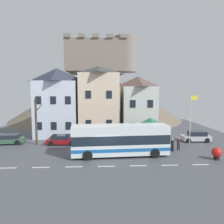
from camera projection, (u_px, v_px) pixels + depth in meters
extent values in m
cube|color=#4A4D53|center=(106.00, 159.00, 22.46)|extent=(40.00, 60.00, 0.06)
cube|color=silver|center=(8.00, 168.00, 19.71)|extent=(1.60, 0.20, 0.01)
cube|color=silver|center=(41.00, 167.00, 19.86)|extent=(1.60, 0.20, 0.01)
cube|color=silver|center=(74.00, 167.00, 20.00)|extent=(1.60, 0.20, 0.01)
cube|color=silver|center=(106.00, 166.00, 20.15)|extent=(1.60, 0.20, 0.01)
cube|color=silver|center=(138.00, 166.00, 20.30)|extent=(1.60, 0.20, 0.01)
cube|color=silver|center=(170.00, 165.00, 20.44)|extent=(1.60, 0.20, 0.01)
cube|color=silver|center=(201.00, 165.00, 20.59)|extent=(1.60, 0.20, 0.01)
cube|color=silver|center=(58.00, 109.00, 33.58)|extent=(6.20, 5.91, 8.44)
pyramid|color=#2D3140|center=(57.00, 75.00, 33.06)|extent=(6.20, 5.91, 2.01)
cube|color=black|center=(39.00, 126.00, 30.72)|extent=(0.80, 0.06, 1.10)
cube|color=black|center=(54.00, 126.00, 30.82)|extent=(0.80, 0.06, 1.10)
cube|color=black|center=(68.00, 126.00, 30.93)|extent=(0.80, 0.06, 1.10)
cube|color=black|center=(38.00, 100.00, 30.36)|extent=(0.80, 0.06, 1.10)
cube|color=black|center=(53.00, 100.00, 30.46)|extent=(0.80, 0.06, 1.10)
cube|color=black|center=(68.00, 100.00, 30.56)|extent=(0.80, 0.06, 1.10)
cube|color=beige|center=(99.00, 105.00, 34.24)|extent=(5.95, 6.72, 9.61)
pyramid|color=#393D3B|center=(99.00, 70.00, 33.70)|extent=(5.95, 6.72, 1.22)
cube|color=black|center=(89.00, 124.00, 31.04)|extent=(0.80, 0.06, 1.10)
cube|color=black|center=(109.00, 124.00, 31.18)|extent=(0.80, 0.06, 1.10)
cube|color=black|center=(88.00, 95.00, 30.63)|extent=(0.80, 0.06, 1.10)
cube|color=black|center=(109.00, 95.00, 30.77)|extent=(0.80, 0.06, 1.10)
cube|color=beige|center=(138.00, 111.00, 34.50)|extent=(5.09, 6.45, 7.64)
pyramid|color=brown|center=(138.00, 82.00, 34.04)|extent=(5.09, 6.45, 1.61)
cube|color=black|center=(133.00, 127.00, 31.40)|extent=(0.80, 0.06, 1.10)
cube|color=black|center=(150.00, 126.00, 31.52)|extent=(0.80, 0.06, 1.10)
cube|color=black|center=(133.00, 104.00, 31.07)|extent=(0.80, 0.06, 1.10)
cube|color=black|center=(150.00, 104.00, 31.20)|extent=(0.80, 0.06, 1.10)
cone|color=#675B4B|center=(97.00, 94.00, 54.67)|extent=(41.59, 41.59, 12.37)
cube|color=gray|center=(96.00, 59.00, 53.81)|extent=(13.74, 13.74, 7.04)
cylinder|color=gray|center=(125.00, 55.00, 50.68)|extent=(5.31, 5.31, 8.13)
cube|color=gray|center=(67.00, 35.00, 46.30)|extent=(1.53, 0.70, 0.81)
cube|color=gray|center=(81.00, 36.00, 46.45)|extent=(1.53, 0.70, 0.81)
cube|color=gray|center=(96.00, 36.00, 46.59)|extent=(1.53, 0.70, 0.81)
cube|color=gray|center=(110.00, 36.00, 46.74)|extent=(1.53, 0.70, 0.81)
cube|color=gray|center=(124.00, 36.00, 46.89)|extent=(1.53, 0.70, 0.81)
cube|color=silver|center=(120.00, 148.00, 23.41)|extent=(10.46, 3.20, 1.18)
cube|color=#1959A5|center=(120.00, 147.00, 23.40)|extent=(10.48, 3.23, 0.36)
cube|color=#19232D|center=(120.00, 138.00, 23.30)|extent=(10.36, 3.16, 0.99)
cube|color=silver|center=(120.00, 129.00, 23.21)|extent=(10.46, 3.20, 0.93)
cube|color=#19232D|center=(166.00, 137.00, 23.89)|extent=(0.20, 2.13, 0.95)
cylinder|color=black|center=(148.00, 147.00, 25.04)|extent=(1.02, 0.34, 1.00)
cylinder|color=black|center=(155.00, 153.00, 22.63)|extent=(1.02, 0.34, 1.00)
cylinder|color=black|center=(87.00, 149.00, 24.25)|extent=(1.02, 0.34, 1.00)
cylinder|color=black|center=(88.00, 155.00, 21.84)|extent=(1.02, 0.34, 1.00)
cylinder|color=#473D33|center=(135.00, 135.00, 28.79)|extent=(0.14, 0.14, 2.40)
cylinder|color=#473D33|center=(159.00, 134.00, 28.95)|extent=(0.14, 0.14, 2.40)
cylinder|color=#473D33|center=(139.00, 140.00, 25.51)|extent=(0.14, 0.14, 2.40)
cylinder|color=#473D33|center=(167.00, 140.00, 25.67)|extent=(0.14, 0.14, 2.40)
pyramid|color=#266A4C|center=(150.00, 123.00, 27.05)|extent=(3.60, 3.60, 1.24)
cube|color=silver|center=(196.00, 138.00, 30.02)|extent=(3.90, 1.89, 0.65)
cube|color=#1E232D|center=(197.00, 133.00, 29.96)|extent=(2.36, 1.61, 0.59)
cylinder|color=black|center=(189.00, 140.00, 29.23)|extent=(0.65, 0.23, 0.64)
cylinder|color=black|center=(185.00, 138.00, 30.85)|extent=(0.65, 0.23, 0.64)
cylinder|color=black|center=(207.00, 140.00, 29.23)|extent=(0.65, 0.23, 0.64)
cylinder|color=black|center=(202.00, 138.00, 30.86)|extent=(0.65, 0.23, 0.64)
cube|color=maroon|center=(63.00, 141.00, 28.42)|extent=(4.10, 1.95, 0.57)
cube|color=#1E232D|center=(61.00, 137.00, 28.36)|extent=(2.48, 1.67, 0.48)
cylinder|color=black|center=(74.00, 140.00, 29.29)|extent=(0.65, 0.23, 0.64)
cylinder|color=black|center=(72.00, 143.00, 27.59)|extent=(0.65, 0.23, 0.64)
cylinder|color=black|center=(54.00, 140.00, 29.27)|extent=(0.65, 0.23, 0.64)
cylinder|color=black|center=(51.00, 143.00, 27.57)|extent=(0.65, 0.23, 0.64)
cube|color=silver|center=(153.00, 138.00, 29.99)|extent=(4.26, 2.02, 0.65)
cube|color=#1E232D|center=(154.00, 134.00, 29.95)|extent=(2.58, 1.72, 0.51)
cylinder|color=black|center=(145.00, 141.00, 29.01)|extent=(0.65, 0.23, 0.64)
cylinder|color=black|center=(141.00, 138.00, 30.73)|extent=(0.65, 0.23, 0.64)
cylinder|color=black|center=(164.00, 140.00, 29.28)|extent=(0.65, 0.23, 0.64)
cylinder|color=black|center=(160.00, 138.00, 31.00)|extent=(0.65, 0.23, 0.64)
cube|color=#32553B|center=(8.00, 140.00, 28.62)|extent=(4.41, 2.40, 0.57)
cube|color=#1E232D|center=(9.00, 136.00, 28.61)|extent=(2.72, 1.94, 0.50)
cylinder|color=black|center=(17.00, 142.00, 28.06)|extent=(0.66, 0.29, 0.64)
cylinder|color=black|center=(20.00, 140.00, 29.74)|extent=(0.66, 0.29, 0.64)
cylinder|color=black|center=(178.00, 146.00, 25.86)|extent=(0.15, 0.15, 0.77)
cylinder|color=black|center=(179.00, 147.00, 25.80)|extent=(0.15, 0.15, 0.77)
cylinder|color=#512323|center=(179.00, 141.00, 25.77)|extent=(0.29, 0.29, 0.57)
sphere|color=#D1AD89|center=(179.00, 138.00, 25.73)|extent=(0.21, 0.21, 0.21)
cylinder|color=black|center=(173.00, 148.00, 25.15)|extent=(0.18, 0.18, 0.70)
cylinder|color=black|center=(171.00, 148.00, 25.09)|extent=(0.18, 0.18, 0.70)
cylinder|color=black|center=(172.00, 143.00, 25.06)|extent=(0.30, 0.30, 0.62)
sphere|color=#D1AD89|center=(172.00, 140.00, 25.02)|extent=(0.21, 0.21, 0.21)
cube|color=brown|center=(134.00, 139.00, 29.32)|extent=(1.79, 0.45, 0.08)
cube|color=brown|center=(134.00, 137.00, 29.52)|extent=(1.79, 0.06, 0.40)
cube|color=#2D2D33|center=(128.00, 141.00, 29.30)|extent=(0.08, 0.36, 0.45)
cube|color=#2D2D33|center=(140.00, 141.00, 29.38)|extent=(0.08, 0.36, 0.45)
cylinder|color=silver|center=(190.00, 120.00, 28.54)|extent=(0.10, 0.10, 6.44)
cube|color=yellow|center=(194.00, 98.00, 28.28)|extent=(0.90, 0.03, 0.56)
cylinder|color=black|center=(216.00, 158.00, 22.08)|extent=(0.62, 0.62, 0.25)
sphere|color=red|center=(217.00, 152.00, 22.02)|extent=(1.03, 1.03, 1.03)
cylinder|color=#47382D|center=(36.00, 122.00, 27.90)|extent=(0.27, 0.27, 5.98)
cylinder|color=#47382D|center=(35.00, 102.00, 27.20)|extent=(0.38, 0.96, 0.78)
cylinder|color=#47382D|center=(39.00, 108.00, 27.66)|extent=(0.95, 0.27, 1.02)
cylinder|color=#47382D|center=(36.00, 117.00, 27.56)|extent=(0.23, 0.64, 0.79)
cylinder|color=#47382D|center=(37.00, 111.00, 28.18)|extent=(0.08, 0.90, 0.66)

